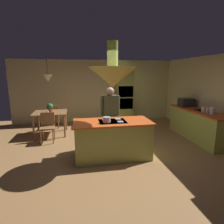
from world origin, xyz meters
TOP-DOWN VIEW (x-y plane):
  - ground at (0.00, 0.00)m, footprint 8.16×8.16m
  - wall_back at (0.00, 3.45)m, footprint 6.80×0.10m
  - wall_right at (3.25, 0.40)m, footprint 0.10×7.20m
  - kitchen_island at (0.00, -0.20)m, footprint 1.84×0.87m
  - counter_run_right at (2.84, 0.60)m, footprint 0.73×2.35m
  - oven_tower at (1.10, 3.04)m, footprint 0.66×0.62m
  - dining_table at (-1.70, 1.90)m, footprint 1.06×0.92m
  - person_at_island at (0.07, 0.51)m, footprint 0.53×0.22m
  - range_hood at (0.00, -0.20)m, footprint 1.10×1.10m
  - pendant_light_over_table at (-1.70, 1.90)m, footprint 0.32×0.32m
  - chair_facing_island at (-1.70, 1.22)m, footprint 0.40×0.40m
  - chair_by_back_wall at (-1.70, 2.58)m, footprint 0.40×0.40m
  - potted_plant_on_table at (-1.69, 1.86)m, footprint 0.20×0.20m
  - cup_on_table at (-1.74, 1.67)m, footprint 0.07×0.07m
  - canister_flour at (2.84, 0.02)m, footprint 0.14×0.14m
  - canister_sugar at (2.84, 0.20)m, footprint 0.11×0.11m
  - canister_tea at (2.84, 0.38)m, footprint 0.13×0.13m
  - microwave_on_counter at (2.84, 1.29)m, footprint 0.46×0.36m
  - cooking_pot_on_cooktop at (-0.16, -0.33)m, footprint 0.18×0.18m

SIDE VIEW (x-z plane):
  - ground at x=0.00m, z-range 0.00..0.00m
  - kitchen_island at x=0.00m, z-range -0.01..0.92m
  - counter_run_right at x=2.84m, z-range 0.01..0.91m
  - chair_facing_island at x=-1.70m, z-range 0.07..0.94m
  - chair_by_back_wall at x=-1.70m, z-range 0.07..0.94m
  - dining_table at x=-1.70m, z-range 0.28..1.04m
  - cup_on_table at x=-1.74m, z-range 0.76..0.85m
  - potted_plant_on_table at x=-1.69m, z-range 0.78..1.08m
  - person_at_island at x=0.07m, z-range 0.12..1.77m
  - canister_tea at x=2.84m, z-range 0.90..1.06m
  - canister_sugar at x=2.84m, z-range 0.90..1.06m
  - cooking_pot_on_cooktop at x=-0.16m, z-range 0.92..1.04m
  - canister_flour at x=2.84m, z-range 0.90..1.11m
  - microwave_on_counter at x=2.84m, z-range 0.90..1.18m
  - oven_tower at x=1.10m, z-range 0.00..2.20m
  - wall_back at x=0.00m, z-range 0.00..2.55m
  - wall_right at x=3.25m, z-range 0.00..2.55m
  - pendant_light_over_table at x=-1.70m, z-range 1.45..2.27m
  - range_hood at x=0.00m, z-range 1.46..2.46m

